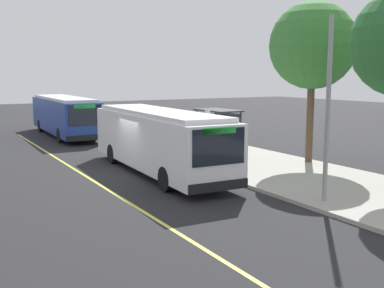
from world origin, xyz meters
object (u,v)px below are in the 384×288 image
(transit_bus_main, at_px, (158,139))
(waiting_bench, at_px, (221,144))
(transit_bus_second, at_px, (64,115))
(route_sign_post, at_px, (208,129))

(transit_bus_main, xyz_separation_m, waiting_bench, (-2.59, 5.27, -0.98))
(transit_bus_main, xyz_separation_m, transit_bus_second, (-15.85, -0.23, 0.00))
(transit_bus_main, xyz_separation_m, route_sign_post, (0.45, 2.43, 0.34))
(transit_bus_main, bearing_deg, transit_bus_second, -179.15)
(waiting_bench, bearing_deg, transit_bus_second, -157.46)
(transit_bus_main, relative_size, waiting_bench, 6.98)
(transit_bus_main, distance_m, transit_bus_second, 15.86)
(transit_bus_main, distance_m, route_sign_post, 2.50)
(transit_bus_main, bearing_deg, route_sign_post, 79.55)
(transit_bus_main, relative_size, route_sign_post, 3.99)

